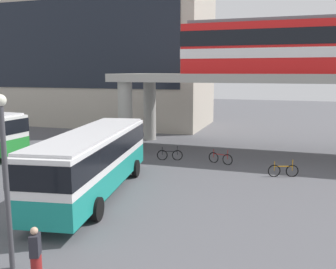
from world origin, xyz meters
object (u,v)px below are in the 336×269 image
object	(u,v)px
bus_main	(93,156)
bicycle_black	(170,155)
pedestrian_walking_across	(117,146)
bicycle_red	(220,158)
station_building	(95,54)
pedestrian_at_kerb	(36,256)
bicycle_orange	(283,171)

from	to	relation	value
bus_main	bicycle_black	distance (m)	8.53
bus_main	pedestrian_walking_across	size ratio (longest dim) A/B	7.12
bicycle_red	bus_main	bearing A→B (deg)	-120.29
station_building	pedestrian_at_kerb	size ratio (longest dim) A/B	15.52
bicycle_red	bicycle_black	world-z (taller)	same
bicycle_orange	pedestrian_at_kerb	size ratio (longest dim) A/B	1.02
bicycle_red	pedestrian_at_kerb	size ratio (longest dim) A/B	1.01
bus_main	pedestrian_walking_across	xyz separation A→B (m)	(-2.71, 8.21, -1.25)
bicycle_orange	bicycle_black	distance (m)	7.82
bus_main	pedestrian_at_kerb	bearing A→B (deg)	-73.38
station_building	bicycle_red	world-z (taller)	station_building
station_building	bicycle_orange	xyz separation A→B (m)	(21.72, -17.57, -7.76)
station_building	pedestrian_walking_across	xyz separation A→B (m)	(10.10, -15.70, -7.38)
bus_main	station_building	bearing A→B (deg)	118.17
bicycle_red	bicycle_orange	world-z (taller)	same
bicycle_orange	pedestrian_walking_across	bearing A→B (deg)	170.85
bicycle_red	pedestrian_walking_across	size ratio (longest dim) A/B	1.08
bicycle_black	pedestrian_walking_across	size ratio (longest dim) A/B	1.10
pedestrian_walking_across	station_building	bearing A→B (deg)	122.75
station_building	pedestrian_at_kerb	distance (m)	35.54
station_building	pedestrian_walking_across	size ratio (longest dim) A/B	16.58
bicycle_red	bicycle_black	bearing A→B (deg)	-178.88
station_building	bus_main	xyz separation A→B (m)	(12.80, -23.91, -6.13)
bicycle_red	bicycle_black	distance (m)	3.54
bus_main	pedestrian_walking_across	world-z (taller)	bus_main
bicycle_red	bicycle_orange	bearing A→B (deg)	-26.23
station_building	bicycle_red	bearing A→B (deg)	-41.39
bicycle_orange	pedestrian_walking_across	size ratio (longest dim) A/B	1.09
pedestrian_walking_across	bicycle_red	bearing A→B (deg)	0.92
bicycle_black	pedestrian_walking_across	bearing A→B (deg)	-179.25
bicycle_orange	pedestrian_at_kerb	xyz separation A→B (m)	(-6.69, -13.80, 0.44)
bicycle_orange	bicycle_red	bearing A→B (deg)	153.77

